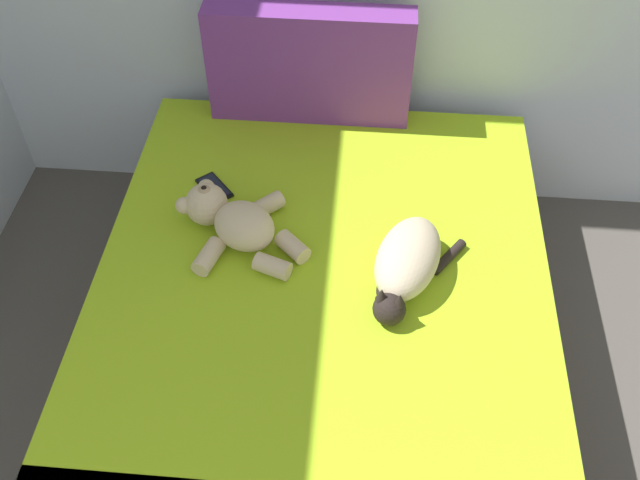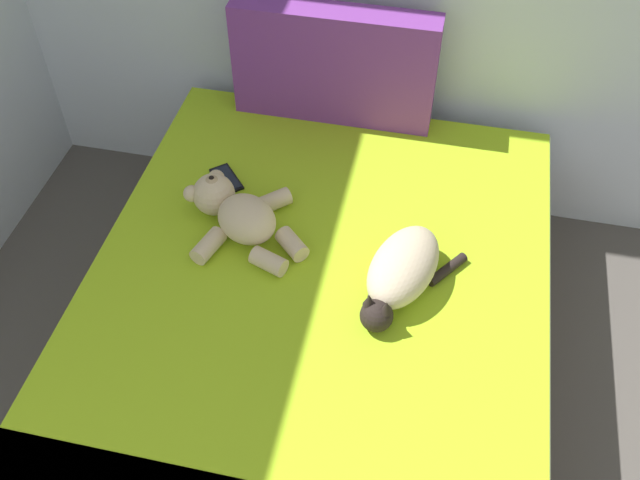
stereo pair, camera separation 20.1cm
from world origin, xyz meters
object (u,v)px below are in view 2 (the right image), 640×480
patterned_cushion (334,65)px  cat (401,272)px  teddy_bear (237,213)px  cell_phone (226,179)px  bed (315,335)px

patterned_cushion → cat: bearing=-65.1°
teddy_bear → patterned_cushion: bearing=74.3°
cell_phone → cat: bearing=-27.7°
bed → cat: bearing=12.9°
patterned_cushion → cell_phone: 0.59m
cell_phone → bed: bearing=-44.9°
bed → cell_phone: bearing=135.1°
bed → teddy_bear: bearing=146.8°
bed → patterned_cushion: 1.00m
patterned_cushion → teddy_bear: patterned_cushion is taller
cell_phone → patterned_cushion: bearing=56.9°
cat → teddy_bear: 0.58m
patterned_cushion → cat: size_ratio=1.80×
teddy_bear → cell_phone: teddy_bear is taller
teddy_bear → bed: bearing=-33.2°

